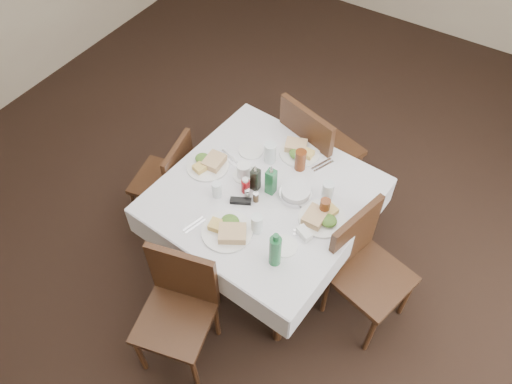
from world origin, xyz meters
TOP-DOWN VIEW (x-y plane):
  - ground_plane at (0.00, 0.00)m, footprint 7.00×7.00m
  - room_shell at (0.00, 0.00)m, footprint 6.04×7.04m
  - dining_table at (0.02, -0.12)m, footprint 1.34×1.34m
  - chair_north at (0.04, 0.58)m, footprint 0.59×0.59m
  - chair_south at (-0.07, -0.92)m, footprint 0.51×0.51m
  - chair_east at (0.74, -0.10)m, footprint 0.53×0.53m
  - chair_west at (-0.76, -0.15)m, footprint 0.46×0.46m
  - meal_north at (0.04, 0.31)m, footprint 0.28×0.28m
  - meal_south at (0.00, -0.48)m, footprint 0.31×0.31m
  - meal_east at (0.43, -0.11)m, footprint 0.29×0.29m
  - meal_west at (-0.41, -0.11)m, footprint 0.28×0.28m
  - side_plate_a at (-0.25, 0.15)m, footprint 0.17×0.17m
  - side_plate_b at (0.34, -0.39)m, footprint 0.16×0.16m
  - water_n at (-0.09, 0.15)m, footprint 0.08×0.08m
  - water_s at (0.14, -0.38)m, footprint 0.07×0.07m
  - water_e at (0.38, 0.07)m, footprint 0.07×0.07m
  - water_w at (-0.22, -0.29)m, footprint 0.06×0.06m
  - iced_tea_a at (0.11, 0.20)m, footprint 0.07×0.07m
  - iced_tea_b at (0.42, -0.06)m, footprint 0.06×0.06m
  - bread_basket at (0.20, -0.03)m, footprint 0.21×0.21m
  - oil_cruet_dark at (-0.05, -0.11)m, footprint 0.05×0.05m
  - oil_cruet_green at (0.05, -0.08)m, footprint 0.06×0.06m
  - ketchup_bottle at (-0.08, -0.16)m, footprint 0.05×0.05m
  - salt_shaker at (-0.05, -0.20)m, footprint 0.03×0.03m
  - pepper_shaker at (0.01, -0.19)m, footprint 0.03×0.03m
  - coffee_mug at (-0.16, -0.06)m, footprint 0.15×0.15m
  - sunglasses at (-0.06, -0.26)m, footprint 0.14×0.10m
  - green_bottle at (0.34, -0.51)m, footprint 0.07×0.07m
  - sugar_caddy at (0.40, -0.26)m, footprint 0.11×0.09m
  - cutlery_n at (0.23, 0.30)m, footprint 0.10×0.17m
  - cutlery_s at (-0.20, -0.55)m, footprint 0.08×0.16m
  - cutlery_e at (0.41, -0.24)m, footprint 0.17×0.10m
  - cutlery_w at (-0.34, 0.02)m, footprint 0.18×0.09m

SIDE VIEW (x-z plane):
  - ground_plane at x=0.00m, z-range 0.00..0.00m
  - chair_west at x=-0.76m, z-range 0.06..0.88m
  - chair_south at x=-0.07m, z-range 0.06..0.96m
  - chair_east at x=0.74m, z-range 0.07..0.99m
  - chair_north at x=0.04m, z-range 0.07..1.08m
  - dining_table at x=0.02m, z-range 0.30..1.06m
  - cutlery_s at x=-0.20m, z-range 0.76..0.77m
  - cutlery_e at x=0.41m, z-range 0.76..0.77m
  - cutlery_n at x=0.23m, z-range 0.76..0.77m
  - cutlery_w at x=-0.34m, z-range 0.76..0.77m
  - side_plate_b at x=0.34m, z-range 0.76..0.77m
  - side_plate_a at x=-0.25m, z-range 0.76..0.77m
  - sunglasses at x=-0.06m, z-range 0.76..0.79m
  - meal_north at x=0.04m, z-range 0.76..0.82m
  - meal_west at x=-0.41m, z-range 0.76..0.82m
  - meal_east at x=0.43m, z-range 0.76..0.82m
  - sugar_caddy at x=0.40m, z-range 0.76..0.81m
  - meal_south at x=0.00m, z-range 0.75..0.82m
  - bread_basket at x=0.20m, z-range 0.76..0.83m
  - salt_shaker at x=-0.05m, z-range 0.76..0.83m
  - pepper_shaker at x=0.01m, z-range 0.76..0.84m
  - coffee_mug at x=-0.16m, z-range 0.76..0.86m
  - ketchup_bottle at x=-0.08m, z-range 0.76..0.88m
  - water_w at x=-0.22m, z-range 0.76..0.87m
  - water_s at x=0.14m, z-range 0.76..0.89m
  - iced_tea_b at x=0.42m, z-range 0.76..0.90m
  - water_e at x=0.38m, z-range 0.76..0.90m
  - water_n at x=-0.09m, z-range 0.76..0.91m
  - iced_tea_a at x=0.11m, z-range 0.76..0.92m
  - oil_cruet_dark at x=-0.05m, z-range 0.75..0.96m
  - oil_cruet_green at x=0.05m, z-range 0.74..0.99m
  - green_bottle at x=0.34m, z-range 0.75..1.01m
  - room_shell at x=0.00m, z-range 0.31..3.11m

